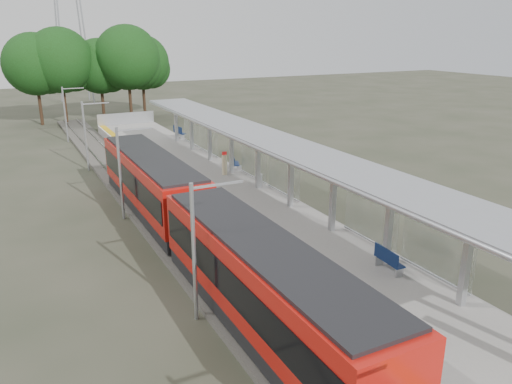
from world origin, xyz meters
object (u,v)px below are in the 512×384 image
bench_far (179,132)px  train (194,219)px  info_pillar_far (225,165)px  litter_bin (259,180)px  bench_mid (235,163)px  bench_near (388,259)px

bench_far → train: bearing=-115.5°
train → bench_far: train is taller
bench_far → info_pillar_far: 13.40m
litter_bin → bench_far: bearing=88.7°
bench_mid → train: bearing=-102.7°
bench_near → litter_bin: bearing=90.1°
bench_mid → bench_near: bearing=-73.2°
bench_mid → info_pillar_far: size_ratio=0.85×
bench_near → bench_mid: bench_near is taller
litter_bin → bench_near: bearing=-93.4°
bench_near → litter_bin: bench_near is taller
bench_mid → bench_far: bench_far is taller
bench_near → litter_bin: 12.95m
bench_near → litter_bin: size_ratio=1.88×
info_pillar_far → litter_bin: size_ratio=1.99×
litter_bin → info_pillar_far: bearing=103.2°
train → bench_mid: train is taller
bench_mid → bench_far: bearing=110.8°
bench_near → bench_mid: (1.19, 17.50, -0.06)m
bench_near → bench_far: (1.17, 29.86, 0.05)m
bench_mid → bench_far: 12.36m
bench_near → bench_far: bearing=91.2°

